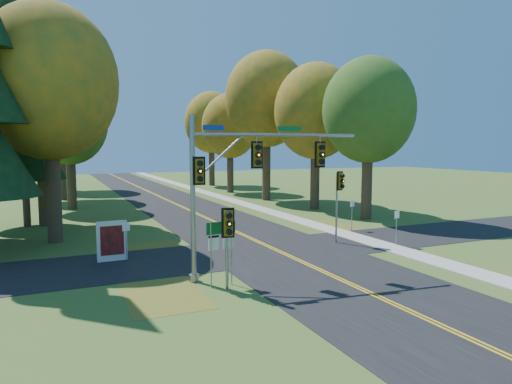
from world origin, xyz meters
name	(u,v)px	position (x,y,z in m)	size (l,w,h in m)	color
ground	(292,258)	(0.00, 0.00, 0.00)	(160.00, 160.00, 0.00)	#465F21
road_main	(292,257)	(0.00, 0.00, 0.01)	(8.00, 160.00, 0.02)	black
road_cross	(275,250)	(0.00, 2.00, 0.01)	(60.00, 6.00, 0.02)	black
centerline_left	(290,257)	(-0.10, 0.00, 0.03)	(0.10, 160.00, 0.01)	gold
centerline_right	(294,257)	(0.10, 0.00, 0.03)	(0.10, 160.00, 0.01)	gold
sidewalk_east	(386,246)	(6.20, 0.00, 0.03)	(1.60, 160.00, 0.06)	#9E998E
leaf_patch_w_near	(151,253)	(-6.50, 4.00, 0.01)	(4.00, 6.00, 0.00)	brown
leaf_patch_e	(336,229)	(6.80, 6.00, 0.01)	(3.50, 8.00, 0.00)	brown
leaf_patch_w_far	(162,293)	(-7.50, -3.00, 0.01)	(3.00, 5.00, 0.00)	brown
tree_w_a	(50,83)	(-11.13, 9.38, 9.49)	(8.00, 8.00, 14.15)	#38281C
tree_e_a	(369,111)	(11.57, 8.77, 8.53)	(7.20, 7.20, 12.73)	#38281C
tree_w_b	(40,82)	(-11.72, 16.29, 10.37)	(8.60, 8.60, 15.38)	#38281C
tree_e_b	(316,112)	(10.97, 15.58, 8.90)	(7.60, 7.60, 13.33)	#38281C
tree_w_c	(70,122)	(-9.54, 24.47, 7.94)	(6.80, 6.80, 11.91)	#38281C
tree_e_c	(267,100)	(9.88, 23.69, 10.66)	(8.80, 8.80, 15.79)	#38281C
tree_w_d	(60,109)	(-10.13, 33.18, 9.78)	(8.20, 8.20, 14.56)	#38281C
tree_e_d	(230,126)	(9.26, 32.87, 8.24)	(7.00, 7.00, 12.32)	#38281C
tree_w_e	(68,113)	(-8.92, 44.09, 10.07)	(8.40, 8.40, 14.97)	#38281C
tree_e_e	(212,123)	(10.47, 43.58, 9.19)	(7.80, 7.80, 13.74)	#38281C
pine_c	(21,90)	(-13.00, 16.00, 9.69)	(5.60, 5.60, 20.56)	#38281C
traffic_mast	(237,175)	(-3.96, -2.21, 4.56)	(7.79, 1.21, 7.10)	gray
east_signal_pole	(339,189)	(4.24, 1.97, 3.27)	(0.49, 0.58, 4.32)	gray
ped_signal_pole	(228,229)	(-4.97, -3.71, 2.50)	(0.53, 0.62, 3.37)	gray
route_sign_cluster	(221,240)	(-5.02, -3.06, 1.96)	(1.30, 0.16, 2.78)	gray
info_kiosk	(112,241)	(-8.63, 3.11, 1.02)	(1.48, 0.24, 2.05)	silver
reg_sign_e_north	(352,209)	(7.50, 5.11, 1.49)	(0.41, 0.14, 2.17)	gray
reg_sign_e_south	(397,221)	(6.90, -0.01, 1.46)	(0.40, 0.12, 2.14)	gray
reg_sign_w	(126,234)	(-7.95, 3.01, 1.36)	(0.38, 0.08, 1.99)	gray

